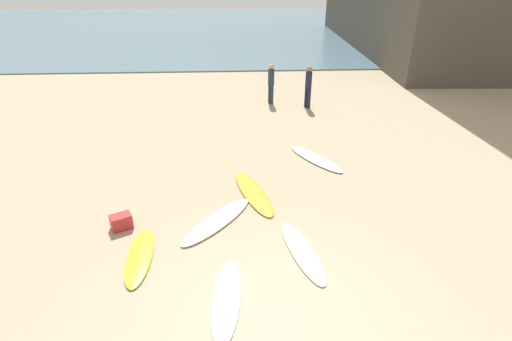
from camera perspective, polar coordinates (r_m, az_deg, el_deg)
ground_plane at (r=7.40m, az=2.85°, el=-21.18°), size 120.00×120.00×0.00m
ocean_water at (r=44.11m, az=-2.59°, el=20.20°), size 120.00×40.00×0.08m
surfboard_0 at (r=10.79m, az=-0.41°, el=-3.28°), size 1.33×2.64×0.08m
surfboard_1 at (r=12.85m, az=8.73°, el=1.71°), size 1.73×2.36×0.08m
surfboard_2 at (r=8.94m, az=-16.66°, el=-11.99°), size 0.62×1.99×0.08m
surfboard_3 at (r=9.69m, az=-5.71°, el=-7.34°), size 1.98×2.30×0.09m
surfboard_4 at (r=8.78m, az=6.80°, el=-11.72°), size 0.98×2.28×0.07m
surfboard_5 at (r=7.72m, az=-4.32°, el=-18.26°), size 0.69×2.19×0.07m
beachgoer_near at (r=18.07m, az=2.22°, el=12.88°), size 0.37×0.37×1.81m
beachgoer_mid at (r=17.61m, az=7.68°, el=12.36°), size 0.39×0.39×1.85m
beach_cooler at (r=9.91m, az=-19.12°, el=-7.10°), size 0.58×0.52×0.36m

